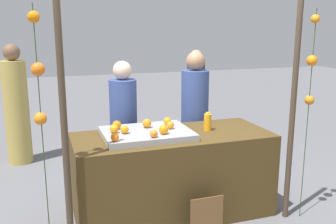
% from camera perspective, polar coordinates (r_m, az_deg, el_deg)
% --- Properties ---
extents(ground_plane, '(24.00, 24.00, 0.00)m').
position_cam_1_polar(ground_plane, '(4.17, 0.69, -14.84)').
color(ground_plane, slate).
extents(stall_counter, '(2.00, 0.84, 0.86)m').
position_cam_1_polar(stall_counter, '(3.99, 0.71, -9.34)').
color(stall_counter, '#4C3819').
rests_on(stall_counter, ground_plane).
extents(orange_tray, '(0.87, 0.65, 0.06)m').
position_cam_1_polar(orange_tray, '(3.78, -3.22, -3.25)').
color(orange_tray, '#9EA0A5').
rests_on(orange_tray, stall_counter).
extents(orange_0, '(0.08, 0.08, 0.08)m').
position_cam_1_polar(orange_0, '(3.81, 0.36, -2.00)').
color(orange_0, orange).
rests_on(orange_0, orange_tray).
extents(orange_1, '(0.08, 0.08, 0.08)m').
position_cam_1_polar(orange_1, '(3.67, -6.54, -2.64)').
color(orange_1, orange).
rests_on(orange_1, orange_tray).
extents(orange_2, '(0.09, 0.09, 0.09)m').
position_cam_1_polar(orange_2, '(3.83, -7.71, -1.95)').
color(orange_2, orange).
rests_on(orange_2, orange_tray).
extents(orange_3, '(0.09, 0.09, 0.09)m').
position_cam_1_polar(orange_3, '(3.86, -3.19, -1.71)').
color(orange_3, orange).
rests_on(orange_3, orange_tray).
extents(orange_4, '(0.09, 0.09, 0.09)m').
position_cam_1_polar(orange_4, '(3.63, -0.65, -2.64)').
color(orange_4, orange).
rests_on(orange_4, orange_tray).
extents(orange_5, '(0.08, 0.08, 0.08)m').
position_cam_1_polar(orange_5, '(3.70, -8.11, -2.52)').
color(orange_5, orange).
rests_on(orange_5, orange_tray).
extents(orange_6, '(0.08, 0.08, 0.08)m').
position_cam_1_polar(orange_6, '(3.44, -8.01, -3.79)').
color(orange_6, orange).
rests_on(orange_6, orange_tray).
extents(orange_7, '(0.08, 0.08, 0.08)m').
position_cam_1_polar(orange_7, '(3.96, -0.08, -1.39)').
color(orange_7, orange).
rests_on(orange_7, orange_tray).
extents(orange_8, '(0.07, 0.07, 0.07)m').
position_cam_1_polar(orange_8, '(3.52, -2.17, -3.26)').
color(orange_8, orange).
rests_on(orange_8, orange_tray).
extents(juice_bottle, '(0.08, 0.08, 0.19)m').
position_cam_1_polar(juice_bottle, '(3.99, 5.97, -1.50)').
color(juice_bottle, orange).
rests_on(juice_bottle, stall_counter).
extents(chalkboard_sign, '(0.32, 0.03, 0.43)m').
position_cam_1_polar(chalkboard_sign, '(3.64, 5.78, -15.69)').
color(chalkboard_sign, brown).
rests_on(chalkboard_sign, ground_plane).
extents(vendor_left, '(0.31, 0.31, 1.56)m').
position_cam_1_polar(vendor_left, '(4.43, -6.65, -3.16)').
color(vendor_left, '#384C8C').
rests_on(vendor_left, ground_plane).
extents(vendor_right, '(0.33, 0.33, 1.65)m').
position_cam_1_polar(vendor_right, '(4.65, 4.01, -1.82)').
color(vendor_right, '#384C8C').
rests_on(vendor_right, ground_plane).
extents(crowd_person_0, '(0.34, 0.34, 1.70)m').
position_cam_1_polar(crowd_person_0, '(5.77, -21.81, 0.44)').
color(crowd_person_0, tan).
rests_on(crowd_person_0, ground_plane).
extents(crowd_person_1, '(0.31, 0.31, 1.55)m').
position_cam_1_polar(crowd_person_1, '(6.63, 4.15, 2.17)').
color(crowd_person_1, '#333338').
rests_on(crowd_person_1, ground_plane).
extents(canopy_post_left, '(0.06, 0.06, 2.21)m').
position_cam_1_polar(canopy_post_left, '(3.14, -15.29, -3.04)').
color(canopy_post_left, '#473828').
rests_on(canopy_post_left, ground_plane).
extents(canopy_post_right, '(0.06, 0.06, 2.21)m').
position_cam_1_polar(canopy_post_right, '(3.91, 18.22, -0.18)').
color(canopy_post_right, '#473828').
rests_on(canopy_post_right, ground_plane).
extents(garland_strand_left, '(0.11, 0.11, 2.10)m').
position_cam_1_polar(garland_strand_left, '(3.06, -18.96, 4.94)').
color(garland_strand_left, '#2D4C23').
rests_on(garland_strand_left, ground_plane).
extents(garland_strand_right, '(0.11, 0.10, 2.10)m').
position_cam_1_polar(garland_strand_right, '(3.89, 20.77, 6.19)').
color(garland_strand_right, '#2D4C23').
rests_on(garland_strand_right, ground_plane).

